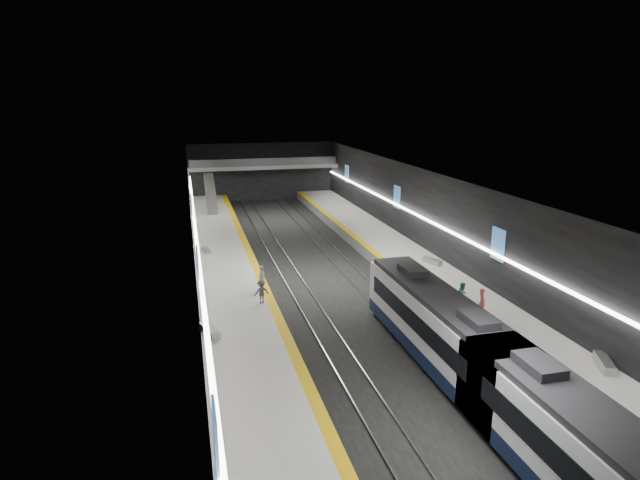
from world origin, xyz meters
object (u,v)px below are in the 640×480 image
object	(u,v)px
train	(502,381)
bench_right_far	(432,261)
escalator	(211,193)
bench_right_near	(604,363)
passenger_left_a	(262,279)
passenger_left_b	(261,292)
passenger_right_b	(463,295)
bench_left_far	(206,250)
bench_left_near	(210,331)
passenger_right_a	(482,303)

from	to	relation	value
train	bench_right_far	world-z (taller)	train
escalator	bench_right_near	xyz separation A→B (m)	(17.00, -44.76, -1.66)
train	passenger_left_a	size ratio (longest dim) A/B	14.62
escalator	bench_right_near	world-z (taller)	escalator
passenger_left_a	passenger_left_b	bearing A→B (deg)	4.08
bench_right_far	passenger_right_b	size ratio (longest dim) A/B	1.07
escalator	bench_left_far	size ratio (longest dim) A/B	4.99
passenger_right_b	passenger_left_a	bearing A→B (deg)	115.50
bench_left_near	passenger_right_a	size ratio (longest dim) A/B	1.05
escalator	passenger_right_a	distance (m)	40.14
bench_right_far	escalator	bearing A→B (deg)	101.87
passenger_left_a	bench_right_far	bearing A→B (deg)	114.62
bench_right_far	passenger_left_a	size ratio (longest dim) A/B	0.96
bench_right_far	passenger_right_a	xyz separation A→B (m)	(-1.82, -10.58, 0.69)
escalator	passenger_left_a	world-z (taller)	escalator
train	escalator	bearing A→B (deg)	102.13
bench_right_far	passenger_left_b	world-z (taller)	passenger_left_b
bench_right_near	passenger_right_b	world-z (taller)	passenger_right_b
bench_left_far	passenger_right_b	size ratio (longest dim) A/B	0.97
bench_right_near	passenger_left_a	xyz separation A→B (m)	(-15.09, 15.03, 0.68)
train	escalator	xyz separation A→B (m)	(-10.00, 46.52, 0.70)
bench_right_near	train	bearing A→B (deg)	-141.03
bench_right_near	passenger_right_b	bearing A→B (deg)	133.33
escalator	bench_left_near	bearing A→B (deg)	-93.18
train	passenger_right_a	distance (m)	10.08
passenger_left_a	passenger_left_b	xyz separation A→B (m)	(-0.36, -2.21, -0.14)
bench_right_far	bench_left_far	bearing A→B (deg)	136.55
bench_right_far	passenger_left_a	world-z (taller)	passenger_left_a
passenger_left_b	bench_left_near	bearing A→B (deg)	37.27
train	bench_right_near	size ratio (longest dim) A/B	13.79
bench_right_near	bench_right_far	size ratio (longest dim) A/B	1.11
train	passenger_right_b	bearing A→B (deg)	69.50
bench_left_near	bench_right_far	size ratio (longest dim) A/B	1.07
bench_left_far	passenger_right_a	bearing A→B (deg)	-60.35
train	bench_right_far	distance (m)	20.63
train	escalator	world-z (taller)	escalator
train	passenger_right_b	distance (m)	11.45
bench_left_far	passenger_left_b	distance (m)	13.36
bench_left_far	passenger_right_b	distance (m)	22.88
train	passenger_right_a	bearing A→B (deg)	64.11
bench_left_near	bench_right_near	distance (m)	20.90
bench_left_near	passenger_left_b	xyz separation A→B (m)	(3.55, 4.11, 0.55)
bench_left_near	bench_right_far	distance (m)	20.40
passenger_right_a	passenger_left_a	bearing A→B (deg)	73.18
bench_right_near	escalator	bearing A→B (deg)	135.66
escalator	passenger_left_b	size ratio (longest dim) A/B	5.10
bench_left_near	passenger_left_a	xyz separation A→B (m)	(3.91, 6.32, 0.69)
passenger_left_a	passenger_right_a	bearing A→B (deg)	71.60
train	passenger_left_a	xyz separation A→B (m)	(-8.09, 16.79, -0.27)
train	passenger_left_a	world-z (taller)	train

